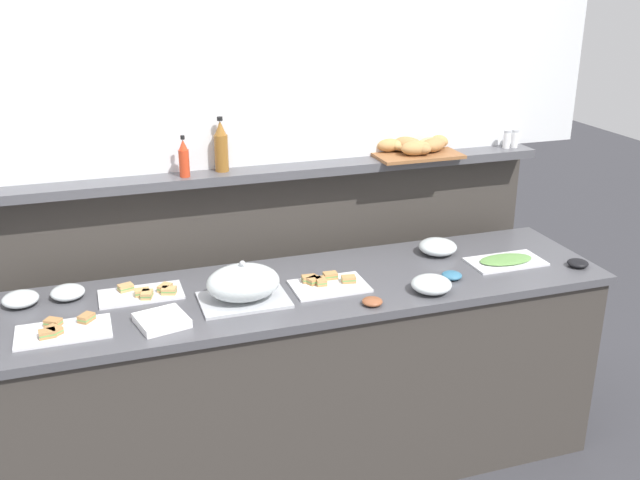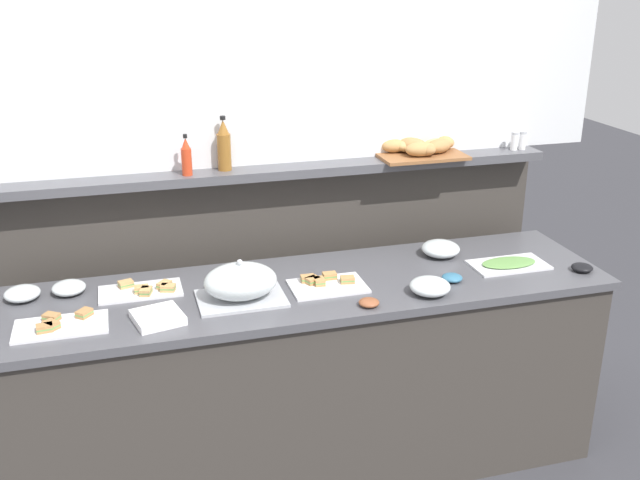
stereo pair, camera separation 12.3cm
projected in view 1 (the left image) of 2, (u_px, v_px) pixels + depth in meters
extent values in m
plane|color=#38383D|center=(270.00, 395.00, 3.81)|extent=(12.00, 12.00, 0.00)
cube|color=#3D3833|center=(304.00, 384.00, 3.13)|extent=(2.53, 0.61, 0.85)
cube|color=#4C4C51|center=(303.00, 290.00, 2.97)|extent=(2.57, 0.65, 0.03)
cube|color=#3D3833|center=(272.00, 296.00, 3.51)|extent=(2.57, 0.08, 1.23)
cube|color=#4C4C51|center=(272.00, 170.00, 3.24)|extent=(2.57, 0.22, 0.04)
cube|color=silver|center=(264.00, 9.00, 3.06)|extent=(3.17, 0.08, 1.33)
cube|color=silver|center=(141.00, 294.00, 2.88)|extent=(0.33, 0.17, 0.01)
cube|color=tan|center=(142.00, 294.00, 2.86)|extent=(0.06, 0.04, 0.01)
cube|color=#66994C|center=(142.00, 292.00, 2.86)|extent=(0.06, 0.04, 0.01)
cube|color=tan|center=(142.00, 290.00, 2.85)|extent=(0.06, 0.04, 0.01)
cube|color=tan|center=(126.00, 289.00, 2.90)|extent=(0.07, 0.05, 0.01)
cube|color=#66994C|center=(126.00, 287.00, 2.90)|extent=(0.07, 0.05, 0.01)
cube|color=tan|center=(126.00, 286.00, 2.89)|extent=(0.07, 0.05, 0.01)
cube|color=tan|center=(147.00, 296.00, 2.84)|extent=(0.05, 0.07, 0.01)
cube|color=#66994C|center=(147.00, 295.00, 2.84)|extent=(0.05, 0.07, 0.01)
cube|color=tan|center=(147.00, 293.00, 2.83)|extent=(0.05, 0.07, 0.01)
cube|color=tan|center=(165.00, 290.00, 2.90)|extent=(0.07, 0.07, 0.01)
cube|color=#66994C|center=(165.00, 288.00, 2.90)|extent=(0.07, 0.07, 0.01)
cube|color=tan|center=(165.00, 286.00, 2.89)|extent=(0.07, 0.07, 0.01)
cube|color=tan|center=(169.00, 292.00, 2.87)|extent=(0.07, 0.06, 0.01)
cube|color=#66994C|center=(169.00, 291.00, 2.87)|extent=(0.07, 0.06, 0.01)
cube|color=tan|center=(169.00, 289.00, 2.87)|extent=(0.07, 0.06, 0.01)
cube|color=silver|center=(64.00, 332.00, 2.59)|extent=(0.33, 0.19, 0.01)
cube|color=#AD7A47|center=(54.00, 332.00, 2.56)|extent=(0.07, 0.07, 0.01)
cube|color=#66994C|center=(54.00, 330.00, 2.56)|extent=(0.07, 0.07, 0.01)
cube|color=#AD7A47|center=(54.00, 328.00, 2.56)|extent=(0.07, 0.07, 0.01)
cube|color=#AD7A47|center=(87.00, 320.00, 2.65)|extent=(0.07, 0.07, 0.01)
cube|color=#66994C|center=(86.00, 318.00, 2.65)|extent=(0.07, 0.07, 0.01)
cube|color=#AD7A47|center=(86.00, 316.00, 2.65)|extent=(0.07, 0.07, 0.01)
cube|color=#AD7A47|center=(53.00, 324.00, 2.62)|extent=(0.07, 0.06, 0.01)
cube|color=#66994C|center=(53.00, 322.00, 2.61)|extent=(0.07, 0.06, 0.01)
cube|color=#AD7A47|center=(53.00, 320.00, 2.61)|extent=(0.07, 0.06, 0.01)
cube|color=#AD7A47|center=(47.00, 336.00, 2.54)|extent=(0.06, 0.05, 0.01)
cube|color=#66994C|center=(47.00, 334.00, 2.54)|extent=(0.06, 0.05, 0.01)
cube|color=#AD7A47|center=(47.00, 332.00, 2.53)|extent=(0.06, 0.05, 0.01)
cube|color=silver|center=(329.00, 286.00, 2.95)|extent=(0.30, 0.20, 0.01)
cube|color=#B7844C|center=(321.00, 283.00, 2.96)|extent=(0.04, 0.06, 0.01)
cube|color=#66994C|center=(321.00, 281.00, 2.95)|extent=(0.04, 0.06, 0.01)
cube|color=#B7844C|center=(321.00, 280.00, 2.95)|extent=(0.04, 0.06, 0.01)
cube|color=#B7844C|center=(314.00, 282.00, 2.97)|extent=(0.07, 0.06, 0.01)
cube|color=#66994C|center=(314.00, 280.00, 2.96)|extent=(0.07, 0.06, 0.01)
cube|color=#B7844C|center=(314.00, 279.00, 2.96)|extent=(0.07, 0.06, 0.01)
cube|color=#B7844C|center=(330.00, 277.00, 3.01)|extent=(0.06, 0.04, 0.01)
cube|color=#66994C|center=(330.00, 276.00, 3.01)|extent=(0.06, 0.04, 0.01)
cube|color=#B7844C|center=(330.00, 274.00, 3.01)|extent=(0.06, 0.04, 0.01)
cube|color=#B7844C|center=(309.00, 280.00, 2.98)|extent=(0.06, 0.04, 0.01)
cube|color=#66994C|center=(309.00, 279.00, 2.98)|extent=(0.06, 0.04, 0.01)
cube|color=#B7844C|center=(309.00, 277.00, 2.98)|extent=(0.06, 0.04, 0.01)
cube|color=#B7844C|center=(349.00, 281.00, 2.98)|extent=(0.06, 0.05, 0.01)
cube|color=#66994C|center=(349.00, 279.00, 2.97)|extent=(0.06, 0.05, 0.01)
cube|color=#B7844C|center=(349.00, 277.00, 2.97)|extent=(0.06, 0.05, 0.01)
cube|color=silver|center=(506.00, 262.00, 3.20)|extent=(0.33, 0.18, 0.01)
ellipsoid|color=#66994C|center=(506.00, 259.00, 3.19)|extent=(0.25, 0.13, 0.01)
cube|color=#B7BABF|center=(244.00, 300.00, 2.83)|extent=(0.34, 0.24, 0.01)
ellipsoid|color=silver|center=(243.00, 282.00, 2.80)|extent=(0.28, 0.23, 0.14)
sphere|color=#B7BABF|center=(242.00, 264.00, 2.78)|extent=(0.02, 0.02, 0.02)
ellipsoid|color=silver|center=(68.00, 292.00, 2.85)|extent=(0.13, 0.13, 0.05)
ellipsoid|color=#599959|center=(68.00, 294.00, 2.85)|extent=(0.10, 0.10, 0.03)
ellipsoid|color=silver|center=(438.00, 247.00, 3.29)|extent=(0.17, 0.17, 0.07)
ellipsoid|color=#E5CC66|center=(438.00, 249.00, 3.29)|extent=(0.13, 0.13, 0.04)
ellipsoid|color=silver|center=(431.00, 284.00, 2.90)|extent=(0.16, 0.16, 0.07)
ellipsoid|color=#BF4C3F|center=(431.00, 287.00, 2.91)|extent=(0.13, 0.13, 0.04)
ellipsoid|color=silver|center=(20.00, 299.00, 2.79)|extent=(0.14, 0.14, 0.05)
ellipsoid|color=#E5CC66|center=(21.00, 301.00, 2.79)|extent=(0.11, 0.11, 0.03)
ellipsoid|color=black|center=(578.00, 263.00, 3.15)|extent=(0.09, 0.09, 0.03)
ellipsoid|color=teal|center=(452.00, 275.00, 3.03)|extent=(0.09, 0.09, 0.03)
ellipsoid|color=brown|center=(372.00, 301.00, 2.80)|extent=(0.08, 0.08, 0.03)
cube|color=white|center=(162.00, 320.00, 2.65)|extent=(0.20, 0.20, 0.03)
cylinder|color=red|center=(184.00, 163.00, 3.05)|extent=(0.04, 0.04, 0.12)
cone|color=red|center=(183.00, 145.00, 3.02)|extent=(0.04, 0.04, 0.04)
cylinder|color=black|center=(182.00, 137.00, 3.01)|extent=(0.02, 0.02, 0.02)
cylinder|color=#8E5B23|center=(221.00, 153.00, 3.13)|extent=(0.06, 0.06, 0.16)
cone|color=#8E5B23|center=(220.00, 128.00, 3.09)|extent=(0.05, 0.05, 0.06)
cylinder|color=black|center=(220.00, 119.00, 3.07)|extent=(0.02, 0.02, 0.02)
cylinder|color=white|center=(507.00, 140.00, 3.54)|extent=(0.03, 0.03, 0.08)
cylinder|color=#B7BABF|center=(507.00, 132.00, 3.52)|extent=(0.03, 0.03, 0.01)
cylinder|color=white|center=(514.00, 140.00, 3.55)|extent=(0.03, 0.03, 0.08)
cylinder|color=#B7BABF|center=(515.00, 131.00, 3.54)|extent=(0.03, 0.03, 0.01)
cube|color=brown|center=(415.00, 154.00, 3.41)|extent=(0.40, 0.26, 0.02)
ellipsoid|color=#B7844C|center=(437.00, 141.00, 3.50)|extent=(0.12, 0.14, 0.06)
ellipsoid|color=tan|center=(428.00, 142.00, 3.49)|extent=(0.14, 0.10, 0.06)
ellipsoid|color=#B7844C|center=(416.00, 148.00, 3.35)|extent=(0.16, 0.11, 0.07)
ellipsoid|color=tan|center=(405.00, 144.00, 3.43)|extent=(0.17, 0.15, 0.06)
ellipsoid|color=#B7844C|center=(389.00, 145.00, 3.41)|extent=(0.12, 0.09, 0.06)
ellipsoid|color=#AD7A47|center=(433.00, 145.00, 3.41)|extent=(0.18, 0.16, 0.06)
ellipsoid|color=#AD7A47|center=(416.00, 148.00, 3.36)|extent=(0.16, 0.18, 0.06)
ellipsoid|color=#AD7A47|center=(407.00, 144.00, 3.41)|extent=(0.17, 0.18, 0.07)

